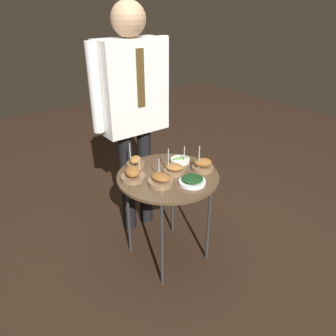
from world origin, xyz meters
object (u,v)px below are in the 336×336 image
Objects in this scene: waiter_figure at (132,98)px; bowl_roast_front_right at (203,165)px; serving_cart at (168,181)px; bowl_roast_mid_left at (161,180)px; bowl_roast_front_left at (174,169)px; bowl_roast_center at (133,174)px; bowl_roast_front_center at (135,162)px; bowl_asparagus_mid_right at (180,160)px; bowl_spinach_far_rim at (192,181)px.

bowl_roast_front_right is at bearing -70.55° from waiter_figure.
serving_cart is 4.28× the size of bowl_roast_mid_left.
bowl_roast_center is at bearing 161.50° from bowl_roast_front_left.
bowl_roast_front_center is at bearing -121.27° from waiter_figure.
bowl_roast_center is at bearing -178.24° from bowl_asparagus_mid_right.
bowl_roast_mid_left is 0.19m from bowl_roast_center.
serving_cart is 0.25m from bowl_roast_front_right.
bowl_asparagus_mid_right is at bearing 28.75° from serving_cart.
bowl_roast_center is at bearing 134.17° from bowl_spinach_far_rim.
bowl_roast_mid_left is (-0.11, -0.07, 0.08)m from serving_cart.
bowl_spinach_far_rim is (-0.00, -0.18, -0.00)m from bowl_roast_front_left.
bowl_roast_mid_left is at bearing 178.38° from bowl_roast_front_right.
bowl_roast_front_right is at bearing 28.97° from bowl_spinach_far_rim.
bowl_roast_front_center is (-0.28, 0.13, 0.02)m from bowl_asparagus_mid_right.
serving_cart is at bearing -94.64° from waiter_figure.
bowl_roast_front_right is 0.11× the size of waiter_figure.
serving_cart is at bearing -151.25° from bowl_asparagus_mid_right.
bowl_roast_mid_left reaches higher than bowl_spinach_far_rim.
serving_cart is 0.20m from bowl_spinach_far_rim.
bowl_roast_front_left is (0.15, -0.23, -0.01)m from bowl_roast_front_center.
serving_cart is at bearing -178.95° from bowl_roast_front_left.
bowl_roast_front_center is at bearing 123.15° from bowl_roast_front_left.
waiter_figure is (0.24, 0.37, 0.36)m from bowl_roast_center.
waiter_figure is (-0.19, 0.53, 0.36)m from bowl_roast_front_right.
serving_cart is at bearing 105.75° from bowl_spinach_far_rim.
bowl_spinach_far_rim is 0.73m from waiter_figure.
bowl_asparagus_mid_right is at bearing 1.76° from bowl_roast_center.
bowl_asparagus_mid_right is 0.74× the size of bowl_roast_front_right.
bowl_asparagus_mid_right is 0.80× the size of bowl_roast_front_center.
bowl_roast_front_right reaches higher than bowl_roast_center.
bowl_roast_center is at bearing -127.35° from bowl_roast_front_center.
bowl_roast_front_left is (-0.17, 0.08, -0.01)m from bowl_roast_front_right.
serving_cart is 0.24m from bowl_roast_center.
bowl_spinach_far_rim is (0.16, -0.11, -0.01)m from bowl_roast_mid_left.
bowl_asparagus_mid_right is (0.18, 0.10, 0.06)m from serving_cart.
bowl_roast_front_left is at bearing -142.78° from bowl_asparagus_mid_right.
bowl_roast_front_left is at bearing -18.50° from bowl_roast_center.
serving_cart is 0.26m from bowl_roast_front_center.
bowl_roast_front_right is (0.34, -0.01, 0.00)m from bowl_roast_mid_left.
bowl_roast_front_center is at bearing 87.61° from bowl_roast_mid_left.
bowl_roast_mid_left reaches higher than bowl_roast_center.
serving_cart is 4.96× the size of bowl_asparagus_mid_right.
waiter_figure is at bearing 85.36° from serving_cart.
bowl_spinach_far_rim is at bearing -45.83° from bowl_roast_center.
waiter_figure reaches higher than bowl_roast_front_center.
bowl_roast_mid_left is at bearing -92.39° from bowl_roast_front_center.
bowl_roast_front_center is 0.27m from bowl_roast_front_left.
serving_cart is 4.26× the size of bowl_roast_center.
bowl_roast_mid_left is 0.91× the size of bowl_roast_front_left.
bowl_roast_front_left is at bearing 23.84° from bowl_roast_mid_left.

